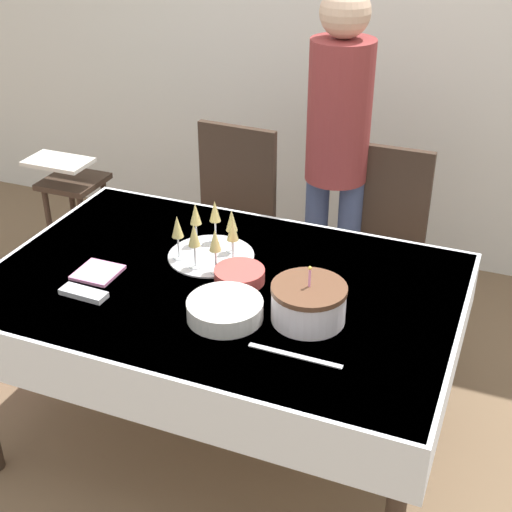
{
  "coord_description": "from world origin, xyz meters",
  "views": [
    {
      "loc": [
        0.92,
        -1.96,
        2.08
      ],
      "look_at": [
        0.12,
        0.02,
        0.87
      ],
      "focal_mm": 50.0,
      "sensor_mm": 36.0,
      "label": 1
    }
  ],
  "objects_px": {
    "plate_stack_main": "(225,310)",
    "plate_stack_dessert": "(239,275)",
    "dining_chair_far_left": "(228,218)",
    "birthday_cake": "(309,303)",
    "person_standing": "(338,138)",
    "champagne_tray": "(210,237)",
    "dining_chair_far_right": "(376,245)",
    "high_chair": "(73,195)"
  },
  "relations": [
    {
      "from": "dining_chair_far_right",
      "to": "birthday_cake",
      "type": "relative_size",
      "value": 3.89
    },
    {
      "from": "champagne_tray",
      "to": "high_chair",
      "type": "relative_size",
      "value": 0.46
    },
    {
      "from": "dining_chair_far_left",
      "to": "birthday_cake",
      "type": "height_order",
      "value": "dining_chair_far_left"
    },
    {
      "from": "dining_chair_far_right",
      "to": "person_standing",
      "type": "relative_size",
      "value": 0.59
    },
    {
      "from": "dining_chair_far_left",
      "to": "plate_stack_dessert",
      "type": "bearing_deg",
      "value": -63.44
    },
    {
      "from": "plate_stack_dessert",
      "to": "high_chair",
      "type": "xyz_separation_m",
      "value": [
        -1.34,
        0.87,
        -0.29
      ]
    },
    {
      "from": "plate_stack_main",
      "to": "high_chair",
      "type": "xyz_separation_m",
      "value": [
        -1.39,
        1.1,
        -0.3
      ]
    },
    {
      "from": "person_standing",
      "to": "plate_stack_dessert",
      "type": "bearing_deg",
      "value": -94.94
    },
    {
      "from": "birthday_cake",
      "to": "plate_stack_main",
      "type": "height_order",
      "value": "birthday_cake"
    },
    {
      "from": "dining_chair_far_right",
      "to": "champagne_tray",
      "type": "bearing_deg",
      "value": -123.6
    },
    {
      "from": "birthday_cake",
      "to": "plate_stack_main",
      "type": "xyz_separation_m",
      "value": [
        -0.26,
        -0.09,
        -0.03
      ]
    },
    {
      "from": "dining_chair_far_left",
      "to": "champagne_tray",
      "type": "height_order",
      "value": "dining_chair_far_left"
    },
    {
      "from": "plate_stack_main",
      "to": "plate_stack_dessert",
      "type": "distance_m",
      "value": 0.23
    },
    {
      "from": "champagne_tray",
      "to": "plate_stack_dessert",
      "type": "distance_m",
      "value": 0.22
    },
    {
      "from": "dining_chair_far_left",
      "to": "plate_stack_main",
      "type": "relative_size",
      "value": 3.81
    },
    {
      "from": "champagne_tray",
      "to": "plate_stack_main",
      "type": "xyz_separation_m",
      "value": [
        0.22,
        -0.35,
        -0.05
      ]
    },
    {
      "from": "birthday_cake",
      "to": "plate_stack_dessert",
      "type": "relative_size",
      "value": 1.36
    },
    {
      "from": "dining_chair_far_left",
      "to": "champagne_tray",
      "type": "relative_size",
      "value": 2.94
    },
    {
      "from": "person_standing",
      "to": "high_chair",
      "type": "relative_size",
      "value": 2.28
    },
    {
      "from": "plate_stack_main",
      "to": "dining_chair_far_left",
      "type": "bearing_deg",
      "value": 113.58
    },
    {
      "from": "dining_chair_far_right",
      "to": "birthday_cake",
      "type": "xyz_separation_m",
      "value": [
        -0.01,
        -0.98,
        0.28
      ]
    },
    {
      "from": "person_standing",
      "to": "birthday_cake",
      "type": "bearing_deg",
      "value": -78.27
    },
    {
      "from": "champagne_tray",
      "to": "high_chair",
      "type": "distance_m",
      "value": 1.44
    },
    {
      "from": "dining_chair_far_right",
      "to": "plate_stack_dessert",
      "type": "bearing_deg",
      "value": -110.2
    },
    {
      "from": "high_chair",
      "to": "dining_chair_far_left",
      "type": "bearing_deg",
      "value": -1.55
    },
    {
      "from": "plate_stack_main",
      "to": "plate_stack_dessert",
      "type": "xyz_separation_m",
      "value": [
        -0.05,
        0.23,
        -0.01
      ]
    },
    {
      "from": "plate_stack_main",
      "to": "high_chair",
      "type": "height_order",
      "value": "plate_stack_main"
    },
    {
      "from": "dining_chair_far_right",
      "to": "plate_stack_main",
      "type": "xyz_separation_m",
      "value": [
        -0.27,
        -1.07,
        0.25
      ]
    },
    {
      "from": "dining_chair_far_right",
      "to": "plate_stack_main",
      "type": "distance_m",
      "value": 1.13
    },
    {
      "from": "plate_stack_main",
      "to": "high_chair",
      "type": "bearing_deg",
      "value": 141.7
    },
    {
      "from": "birthday_cake",
      "to": "person_standing",
      "type": "distance_m",
      "value": 1.1
    },
    {
      "from": "birthday_cake",
      "to": "dining_chair_far_left",
      "type": "bearing_deg",
      "value": 126.4
    },
    {
      "from": "dining_chair_far_right",
      "to": "high_chair",
      "type": "relative_size",
      "value": 1.35
    },
    {
      "from": "dining_chair_far_right",
      "to": "plate_stack_dessert",
      "type": "distance_m",
      "value": 0.93
    },
    {
      "from": "champagne_tray",
      "to": "plate_stack_main",
      "type": "bearing_deg",
      "value": -58.07
    },
    {
      "from": "dining_chair_far_left",
      "to": "person_standing",
      "type": "height_order",
      "value": "person_standing"
    },
    {
      "from": "birthday_cake",
      "to": "plate_stack_dessert",
      "type": "height_order",
      "value": "birthday_cake"
    },
    {
      "from": "person_standing",
      "to": "champagne_tray",
      "type": "bearing_deg",
      "value": -107.28
    },
    {
      "from": "plate_stack_dessert",
      "to": "high_chair",
      "type": "distance_m",
      "value": 1.63
    },
    {
      "from": "plate_stack_main",
      "to": "person_standing",
      "type": "distance_m",
      "value": 1.17
    },
    {
      "from": "dining_chair_far_left",
      "to": "high_chair",
      "type": "bearing_deg",
      "value": 178.45
    },
    {
      "from": "dining_chair_far_right",
      "to": "plate_stack_main",
      "type": "height_order",
      "value": "dining_chair_far_right"
    }
  ]
}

